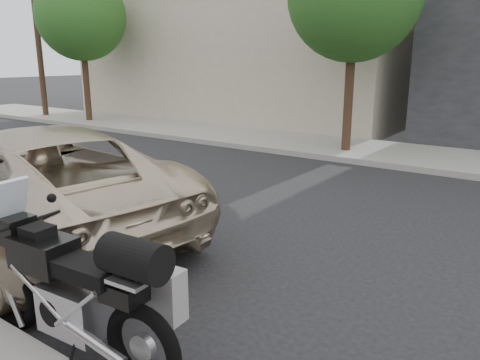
{
  "coord_description": "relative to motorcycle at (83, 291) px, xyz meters",
  "views": [
    {
      "loc": [
        -2.88,
        5.96,
        2.58
      ],
      "look_at": [
        0.82,
        0.7,
        0.9
      ],
      "focal_mm": 35.0,
      "sensor_mm": 36.0,
      "label": 1
    }
  ],
  "objects": [
    {
      "name": "motorcycle",
      "position": [
        0.0,
        0.0,
        0.0
      ],
      "size": [
        2.44,
        0.89,
        1.54
      ],
      "rotation": [
        0.0,
        0.0,
        0.07
      ],
      "color": "black",
      "rests_on": "ground"
    },
    {
      "name": "far_building_cream",
      "position": [
        8.71,
        -17.28,
        3.33
      ],
      "size": [
        14.0,
        11.0,
        8.0
      ],
      "color": "#A39C82",
      "rests_on": "ground"
    },
    {
      "name": "ground",
      "position": [
        -0.29,
        -3.78,
        -0.67
      ],
      "size": [
        120.0,
        120.0,
        0.0
      ],
      "primitive_type": "plane",
      "color": "black",
      "rests_on": "ground"
    },
    {
      "name": "minivan",
      "position": [
        3.21,
        -1.53,
        0.15
      ],
      "size": [
        6.29,
        3.75,
        1.64
      ],
      "primitive_type": "imported",
      "rotation": [
        0.0,
        0.0,
        1.39
      ],
      "color": "beige",
      "rests_on": "ground"
    },
    {
      "name": "far_sidewalk",
      "position": [
        -0.29,
        -10.28,
        -0.59
      ],
      "size": [
        44.0,
        3.0,
        0.15
      ],
      "primitive_type": "cube",
      "color": "gray",
      "rests_on": "ground"
    },
    {
      "name": "street_tree_right",
      "position": [
        12.71,
        -9.78,
        3.47
      ],
      "size": [
        3.4,
        3.4,
        5.7
      ],
      "color": "#3C281B",
      "rests_on": "far_sidewalk"
    },
    {
      "name": "utility_pole",
      "position": [
        15.71,
        -9.78,
        2.83
      ],
      "size": [
        0.24,
        0.24,
        6.7
      ],
      "primitive_type": "cylinder",
      "color": "#3C281B",
      "rests_on": "far_sidewalk"
    }
  ]
}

